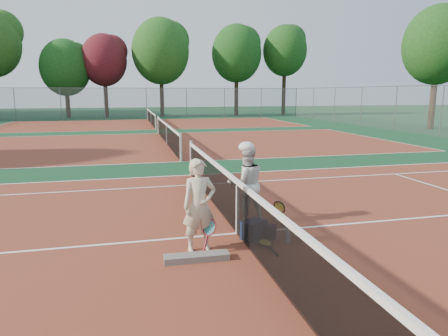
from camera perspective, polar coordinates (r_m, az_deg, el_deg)
The scene contains 23 objects.
ground at distance 7.55m, azimuth 1.91°, elevation -9.33°, with size 130.00×130.00×0.00m, color #0F371D.
court_main at distance 7.55m, azimuth 1.91°, elevation -9.31°, with size 23.77×10.97×0.01m, color maroon.
court_far_a at distance 20.59m, azimuth -8.15°, elevation 3.43°, with size 23.77×10.97×0.01m, color maroon.
court_far_b at distance 33.99m, azimuth -10.36°, elevation 6.23°, with size 23.77×10.97×0.01m, color maroon.
net_main at distance 7.39m, azimuth 1.94°, elevation -5.61°, with size 0.10×10.98×1.02m, color black, non-canonical shape.
net_far_a at distance 20.53m, azimuth -8.19°, elevation 4.84°, with size 0.10×10.98×1.02m, color black, non-canonical shape.
net_far_b at distance 33.95m, azimuth -10.39°, elevation 7.08°, with size 0.10×10.98×1.02m, color black, non-canonical shape.
fence_back at distance 40.89m, azimuth -11.02°, elevation 9.05°, with size 32.00×0.06×3.00m, color slate, non-canonical shape.
player_a at distance 6.56m, azimuth -3.56°, elevation -5.38°, with size 0.56×0.37×1.54m, color beige.
player_b at distance 7.99m, azimuth 3.19°, elevation -2.30°, with size 0.77×0.60×1.58m, color silver.
racket_red at distance 6.67m, azimuth -2.10°, elevation -9.68°, with size 0.33×0.27×0.53m, color maroon, non-canonical shape.
racket_black_held at distance 7.74m, azimuth 7.89°, elevation -6.71°, with size 0.25×0.27×0.57m, color black, non-canonical shape.
racket_spare at distance 6.98m, azimuth 5.92°, elevation -10.72°, with size 0.60×0.27×0.09m, color black, non-canonical shape.
sports_bag_navy at distance 7.27m, azimuth 4.26°, elevation -8.76°, with size 0.43×0.29×0.34m, color black.
sports_bag_purple at distance 7.35m, azimuth 6.27°, elevation -8.98°, with size 0.29×0.20×0.24m, color black.
net_cover_canvas at distance 6.41m, azimuth -3.92°, elevation -12.62°, with size 1.02×0.24×0.11m, color #615C58.
water_bottle at distance 7.12m, azimuth 9.12°, elevation -9.46°, with size 0.09×0.09×0.30m, color #C9E1FF.
tree_back_1 at distance 44.89m, azimuth -21.74°, elevation 13.16°, with size 4.98×4.98×7.93m.
tree_back_maroon at distance 44.57m, azimuth -16.78°, elevation 14.51°, with size 4.66×4.66×8.54m.
tree_back_3 at distance 44.57m, azimuth -9.04°, elevation 16.12°, with size 6.05×6.05×10.35m.
tree_back_4 at distance 45.99m, azimuth 1.81°, elevation 16.01°, with size 5.51×5.51×9.98m.
tree_back_5 at distance 47.97m, azimuth 8.69°, elevation 16.19°, with size 5.01×5.01×10.14m.
tree_right_1 at distance 32.59m, azimuth 28.26°, elevation 15.18°, with size 4.75×4.75×8.56m.
Camera 1 is at (-1.90, -6.83, 2.60)m, focal length 32.00 mm.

